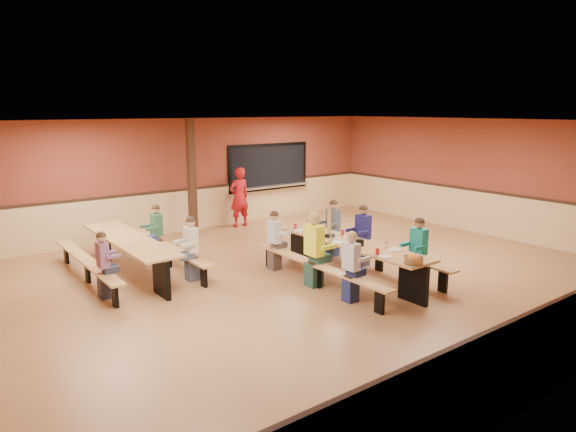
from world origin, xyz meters
TOP-DOWN VIEW (x-y plane):
  - ground at (0.00, 0.00)m, footprint 12.00×12.00m
  - room_envelope at (0.00, 0.00)m, footprint 12.04×10.04m
  - kitchen_pass_through at (2.60, 4.96)m, footprint 2.78×0.28m
  - structural_post at (-0.20, 4.40)m, footprint 0.18×0.18m
  - cafeteria_table_main at (0.63, -0.60)m, footprint 1.91×3.70m
  - cafeteria_table_second at (-2.68, 2.25)m, footprint 1.91×3.70m
  - seated_child_white_left at (-0.20, -1.47)m, footprint 0.37×0.31m
  - seated_adult_yellow at (-0.20, -0.49)m, footprint 0.45×0.37m
  - seated_child_grey_left at (-0.20, 0.76)m, footprint 0.37×0.30m
  - seated_child_teal_right at (1.45, -1.56)m, footprint 0.39×0.32m
  - seated_child_navy_right at (1.45, -0.11)m, footprint 0.40×0.33m
  - seated_child_char_right at (1.45, 0.82)m, footprint 0.39×0.32m
  - seated_child_purple_sec at (-3.51, 1.22)m, footprint 0.35×0.29m
  - seated_child_green_sec at (-1.86, 2.82)m, footprint 0.37×0.31m
  - seated_child_tan_sec at (-1.86, 1.17)m, footprint 0.38×0.31m
  - standing_woman at (1.30, 4.55)m, footprint 0.62×0.41m
  - punch_pitcher at (0.63, 0.50)m, footprint 0.16×0.16m
  - chip_bowl at (0.47, -2.25)m, footprint 0.32×0.32m
  - napkin_dispenser at (0.56, -0.90)m, footprint 0.10×0.14m
  - condiment_mustard at (0.56, -0.59)m, footprint 0.06×0.06m
  - condiment_ketchup at (0.48, -0.79)m, footprint 0.06×0.06m
  - table_paddle at (0.55, -0.06)m, footprint 0.16×0.16m
  - place_settings at (0.63, -0.60)m, footprint 0.65×3.30m

SIDE VIEW (x-z plane):
  - ground at x=0.00m, z-range 0.00..0.00m
  - cafeteria_table_main at x=0.63m, z-range 0.16..0.90m
  - cafeteria_table_second at x=-2.68m, z-range 0.16..0.90m
  - seated_child_purple_sec at x=-3.51m, z-range 0.00..1.18m
  - seated_child_grey_left at x=-0.20m, z-range 0.00..1.21m
  - seated_child_green_sec at x=-1.86m, z-range 0.00..1.22m
  - seated_child_white_left at x=-0.20m, z-range 0.00..1.22m
  - seated_child_tan_sec at x=-1.86m, z-range 0.00..1.24m
  - seated_child_char_right at x=1.45m, z-range 0.00..1.25m
  - seated_child_teal_right at x=1.45m, z-range 0.00..1.26m
  - seated_child_navy_right at x=1.45m, z-range 0.00..1.28m
  - room_envelope at x=0.00m, z-range -0.82..2.20m
  - seated_adult_yellow at x=-0.20m, z-range 0.00..1.38m
  - place_settings at x=0.63m, z-range 0.74..0.85m
  - napkin_dispenser at x=0.56m, z-range 0.74..0.87m
  - chip_bowl at x=0.47m, z-range 0.74..0.89m
  - condiment_mustard at x=0.56m, z-range 0.74..0.91m
  - condiment_ketchup at x=0.48m, z-range 0.74..0.91m
  - standing_woman at x=1.30m, z-range 0.00..1.66m
  - punch_pitcher at x=0.63m, z-range 0.74..0.96m
  - table_paddle at x=0.55m, z-range 0.60..1.16m
  - kitchen_pass_through at x=2.60m, z-range 0.80..2.18m
  - structural_post at x=-0.20m, z-range 0.00..3.00m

